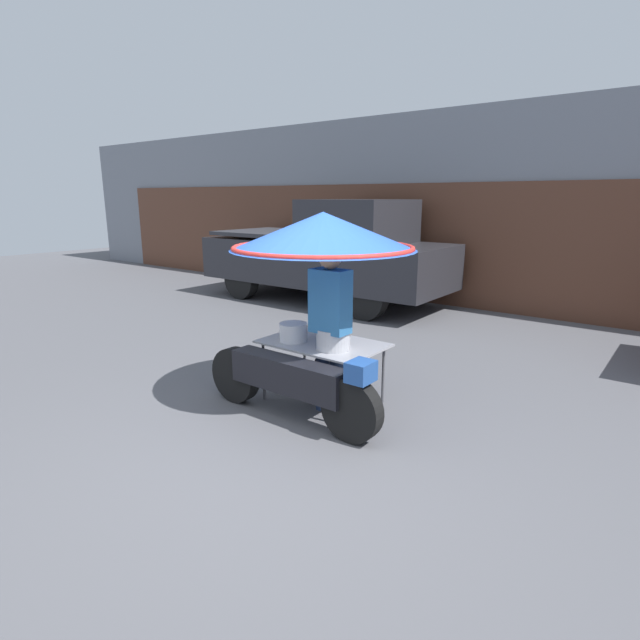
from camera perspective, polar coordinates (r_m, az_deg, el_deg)
ground_plane at (r=4.38m, az=-4.96°, el=-15.17°), size 36.00×36.00×0.00m
shopfront_building at (r=10.76m, az=23.96°, el=11.37°), size 28.00×2.06×3.77m
vendor_motorcycle_cart at (r=4.96m, az=-0.05°, el=7.14°), size 2.07×1.86×1.99m
vendor_person at (r=4.87m, az=1.16°, el=-0.11°), size 0.38×0.23×1.68m
pickup_truck at (r=10.23m, az=1.00°, el=7.59°), size 5.24×1.93×2.08m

